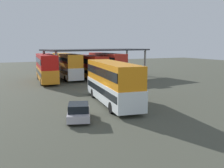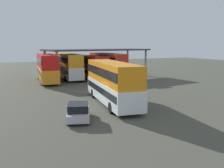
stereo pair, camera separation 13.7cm
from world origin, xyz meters
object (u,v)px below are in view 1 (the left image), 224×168
(double_decker_main, at_px, (112,81))
(double_decker_near_canopy, at_px, (46,67))
(double_decker_mid_row, at_px, (67,65))
(parked_hatchback, at_px, (79,112))
(double_decker_end_of_row, at_px, (107,64))
(double_decker_far_right, at_px, (89,66))

(double_decker_main, distance_m, double_decker_near_canopy, 18.30)
(double_decker_main, xyz_separation_m, double_decker_mid_row, (1.04, 20.07, 0.09))
(parked_hatchback, distance_m, double_decker_end_of_row, 25.81)
(parked_hatchback, height_order, double_decker_end_of_row, double_decker_end_of_row)
(double_decker_far_right, xyz_separation_m, double_decker_end_of_row, (3.45, 0.48, 0.17))
(double_decker_main, height_order, double_decker_end_of_row, double_decker_end_of_row)
(double_decker_far_right, bearing_deg, parked_hatchback, 154.60)
(double_decker_main, bearing_deg, parked_hatchback, 137.10)
(double_decker_end_of_row, bearing_deg, double_decker_mid_row, 76.15)
(double_decker_far_right, distance_m, double_decker_end_of_row, 3.49)
(parked_hatchback, relative_size, double_decker_end_of_row, 0.36)
(double_decker_main, xyz_separation_m, double_decker_far_right, (4.47, 18.07, -0.07))
(double_decker_mid_row, relative_size, double_decker_far_right, 1.05)
(double_decker_near_canopy, relative_size, double_decker_end_of_row, 1.02)
(double_decker_near_canopy, bearing_deg, parked_hatchback, -179.35)
(double_decker_near_canopy, bearing_deg, double_decker_end_of_row, -81.74)
(parked_hatchback, bearing_deg, double_decker_mid_row, 5.50)
(double_decker_mid_row, height_order, double_decker_far_right, double_decker_mid_row)
(double_decker_mid_row, bearing_deg, double_decker_near_canopy, 117.61)
(parked_hatchback, relative_size, double_decker_far_right, 0.39)
(double_decker_near_canopy, distance_m, double_decker_mid_row, 4.33)
(double_decker_main, distance_m, double_decker_end_of_row, 20.17)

